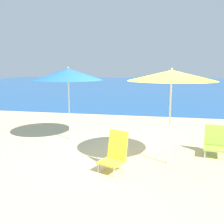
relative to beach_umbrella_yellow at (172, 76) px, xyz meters
name	(u,v)px	position (x,y,z in m)	size (l,w,h in m)	color
ground_plane	(144,159)	(-0.55, 0.13, -1.96)	(60.00, 60.00, 0.00)	#D1BA89
sea_water	(160,85)	(-0.55, 25.38, -1.95)	(60.00, 40.00, 0.01)	#1E5699
beach_umbrella_yellow	(172,76)	(0.00, 0.00, 0.00)	(1.88, 1.88, 2.11)	white
beach_umbrella_blue	(68,74)	(-2.86, 1.39, -0.03)	(2.02, 2.02, 2.14)	white
beach_chair_yellow	(115,152)	(-1.11, -0.58, -1.58)	(0.63, 0.67, 0.82)	silver
beach_chair_lime	(215,142)	(1.12, 0.80, -1.62)	(0.59, 0.65, 0.72)	silver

